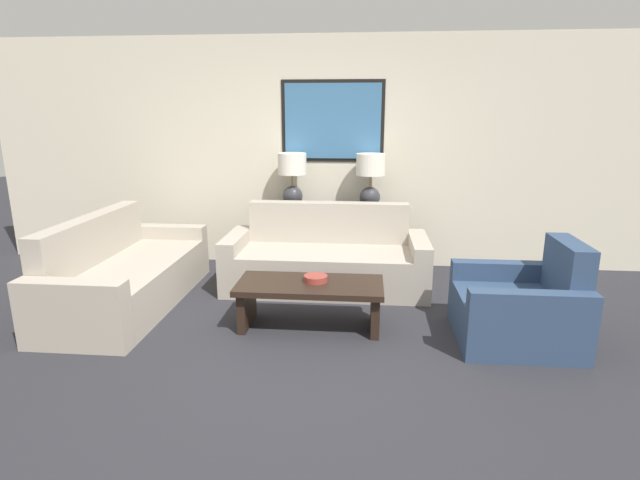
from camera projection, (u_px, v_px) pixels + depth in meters
ground_plane at (309, 359)px, 3.76m from camera, size 20.00×20.00×0.00m
back_wall at (333, 153)px, 5.86m from camera, size 8.22×0.12×2.65m
console_table at (331, 239)px, 5.84m from camera, size 1.37×0.37×0.72m
table_lamp_left at (292, 176)px, 5.70m from camera, size 0.32×0.32×0.63m
table_lamp_right at (370, 176)px, 5.62m from camera, size 0.32×0.32×0.63m
couch_by_back_wall at (326, 261)px, 5.25m from camera, size 2.08×0.87×0.86m
couch_by_side at (125, 275)px, 4.78m from camera, size 0.87×2.08×0.86m
coffee_table at (310, 294)px, 4.25m from camera, size 1.24×0.56×0.40m
decorative_bowl at (316, 278)px, 4.25m from camera, size 0.20×0.20×0.05m
armchair_near_back_wall at (521, 309)px, 4.01m from camera, size 0.91×0.88×0.84m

